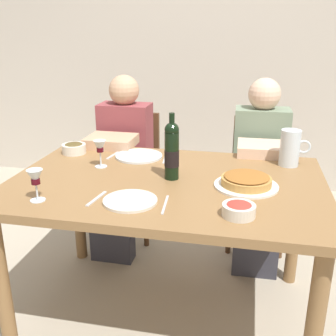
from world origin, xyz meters
name	(u,v)px	position (x,y,z in m)	size (l,w,h in m)	color
ground_plane	(167,310)	(0.00, 0.00, 0.00)	(8.00, 8.00, 0.00)	#B2A893
back_wall	(213,33)	(0.00, 2.00, 1.40)	(8.00, 0.10, 2.80)	beige
dining_table	(167,197)	(0.00, 0.00, 0.67)	(1.50, 1.00, 0.76)	olive
wine_bottle	(172,151)	(0.02, 0.02, 0.90)	(0.07, 0.07, 0.32)	black
water_pitcher	(290,150)	(0.59, 0.34, 0.84)	(0.16, 0.10, 0.19)	silver
baked_tart	(246,181)	(0.38, -0.01, 0.79)	(0.29, 0.29, 0.06)	white
salad_bowl	(239,209)	(0.35, -0.32, 0.79)	(0.13, 0.13, 0.06)	silver
olive_bowl	(74,148)	(-0.61, 0.31, 0.79)	(0.14, 0.14, 0.06)	silver
wine_glass_left_diner	(35,179)	(-0.48, -0.35, 0.86)	(0.07, 0.07, 0.14)	silver
wine_glass_right_diner	(100,148)	(-0.38, 0.12, 0.86)	(0.07, 0.07, 0.14)	silver
dinner_plate_left_setting	(130,201)	(-0.10, -0.28, 0.77)	(0.23, 0.23, 0.01)	silver
dinner_plate_right_setting	(139,156)	(-0.23, 0.32, 0.77)	(0.26, 0.26, 0.01)	silver
fork_left_setting	(96,199)	(-0.25, -0.28, 0.76)	(0.16, 0.01, 0.01)	silver
knife_left_setting	(165,205)	(0.05, -0.28, 0.76)	(0.18, 0.01, 0.01)	silver
knife_right_setting	(165,158)	(-0.08, 0.32, 0.76)	(0.18, 0.01, 0.01)	silver
spoon_right_setting	(114,155)	(-0.38, 0.32, 0.76)	(0.16, 0.01, 0.01)	silver
chair_left	(132,165)	(-0.45, 0.90, 0.50)	(0.40, 0.40, 0.87)	brown
diner_left	(121,160)	(-0.45, 0.66, 0.62)	(0.34, 0.50, 1.16)	#8E3D42
chair_right	(257,173)	(0.45, 0.92, 0.50)	(0.41, 0.41, 0.87)	brown
diner_right	(260,168)	(0.45, 0.68, 0.62)	(0.34, 0.51, 1.16)	gray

